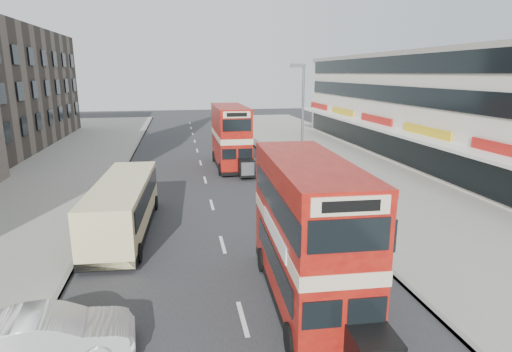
{
  "coord_description": "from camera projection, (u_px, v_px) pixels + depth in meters",
  "views": [
    {
      "loc": [
        -1.73,
        -9.73,
        7.55
      ],
      "look_at": [
        1.26,
        6.5,
        3.5
      ],
      "focal_mm": 29.63,
      "sensor_mm": 36.0,
      "label": 1
    }
  ],
  "objects": [
    {
      "name": "road_surface",
      "position": [
        205.0,
        180.0,
        30.5
      ],
      "size": [
        12.0,
        90.0,
        0.01
      ],
      "primitive_type": "cube",
      "color": "#28282B",
      "rests_on": "ground"
    },
    {
      "name": "pavement_right",
      "position": [
        361.0,
        172.0,
        32.59
      ],
      "size": [
        12.0,
        90.0,
        0.15
      ],
      "primitive_type": "cube",
      "color": "gray",
      "rests_on": "ground"
    },
    {
      "name": "pavement_left",
      "position": [
        26.0,
        187.0,
        28.37
      ],
      "size": [
        12.0,
        90.0,
        0.15
      ],
      "primitive_type": "cube",
      "color": "gray",
      "rests_on": "ground"
    },
    {
      "name": "kerb_left",
      "position": [
        117.0,
        183.0,
        29.41
      ],
      "size": [
        0.2,
        90.0,
        0.16
      ],
      "primitive_type": "cube",
      "color": "gray",
      "rests_on": "ground"
    },
    {
      "name": "kerb_right",
      "position": [
        287.0,
        175.0,
        31.55
      ],
      "size": [
        0.2,
        90.0,
        0.16
      ],
      "primitive_type": "cube",
      "color": "gray",
      "rests_on": "ground"
    },
    {
      "name": "commercial_row",
      "position": [
        445.0,
        108.0,
        34.8
      ],
      "size": [
        9.9,
        46.2,
        9.3
      ],
      "color": "beige",
      "rests_on": "ground"
    },
    {
      "name": "street_lamp",
      "position": [
        302.0,
        115.0,
        28.6
      ],
      "size": [
        1.0,
        0.2,
        8.12
      ],
      "color": "slate",
      "rests_on": "ground"
    },
    {
      "name": "bus_main",
      "position": [
        308.0,
        232.0,
        13.79
      ],
      "size": [
        2.67,
        8.65,
        4.71
      ],
      "rotation": [
        0.0,
        0.0,
        3.1
      ],
      "color": "black",
      "rests_on": "ground"
    },
    {
      "name": "bus_second",
      "position": [
        231.0,
        136.0,
        34.08
      ],
      "size": [
        2.44,
        8.73,
        4.81
      ],
      "rotation": [
        0.0,
        0.0,
        3.15
      ],
      "color": "black",
      "rests_on": "ground"
    },
    {
      "name": "coach",
      "position": [
        123.0,
        205.0,
        20.11
      ],
      "size": [
        2.76,
        9.13,
        2.39
      ],
      "rotation": [
        0.0,
        0.0,
        -0.05
      ],
      "color": "black",
      "rests_on": "ground"
    },
    {
      "name": "car_left_front",
      "position": [
        48.0,
        337.0,
        11.18
      ],
      "size": [
        4.54,
        2.0,
        1.45
      ],
      "primitive_type": "imported",
      "rotation": [
        0.0,
        0.0,
        1.68
      ],
      "color": "silver",
      "rests_on": "ground"
    },
    {
      "name": "car_right_a",
      "position": [
        302.0,
        191.0,
        25.33
      ],
      "size": [
        4.63,
        2.26,
        1.3
      ],
      "primitive_type": "imported",
      "rotation": [
        0.0,
        0.0,
        -1.67
      ],
      "color": "maroon",
      "rests_on": "ground"
    },
    {
      "name": "car_right_b",
      "position": [
        268.0,
        163.0,
        33.04
      ],
      "size": [
        4.91,
        2.54,
        1.32
      ],
      "primitive_type": "imported",
      "rotation": [
        0.0,
        0.0,
        -1.64
      ],
      "color": "#B87712",
      "rests_on": "ground"
    },
    {
      "name": "pedestrian_near",
      "position": [
        335.0,
        179.0,
        26.49
      ],
      "size": [
        0.8,
        0.78,
        1.8
      ],
      "primitive_type": "imported",
      "rotation": [
        0.0,
        0.0,
        3.86
      ],
      "color": "gray",
      "rests_on": "pavement_right"
    },
    {
      "name": "cyclist",
      "position": [
        259.0,
        172.0,
        29.93
      ],
      "size": [
        0.85,
        1.88,
        2.16
      ],
      "rotation": [
        0.0,
        0.0,
        0.12
      ],
      "color": "gray",
      "rests_on": "ground"
    }
  ]
}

